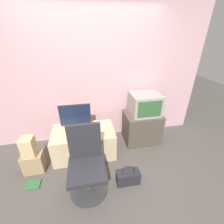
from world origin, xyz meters
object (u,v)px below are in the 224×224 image
object	(u,v)px
office_chair	(87,166)
handbag	(128,177)
book	(33,185)
mouse	(92,133)
cardboard_box_lower	(34,162)
crt_tv	(145,104)
main_monitor	(75,117)
keyboard	(78,134)

from	to	relation	value
office_chair	handbag	xyz separation A→B (m)	(0.60, -0.06, -0.30)
handbag	book	bearing A→B (deg)	171.44
mouse	cardboard_box_lower	xyz separation A→B (m)	(-0.98, -0.14, -0.35)
mouse	book	bearing A→B (deg)	-155.09
crt_tv	book	xyz separation A→B (m)	(-2.02, -0.78, -0.82)
mouse	office_chair	distance (m)	0.62
handbag	main_monitor	bearing A→B (deg)	129.78
office_chair	handbag	bearing A→B (deg)	-5.75
crt_tv	office_chair	size ratio (longest dim) A/B	0.56
cardboard_box_lower	mouse	bearing A→B (deg)	8.26
cardboard_box_lower	handbag	xyz separation A→B (m)	(1.46, -0.51, -0.06)
book	handbag	bearing A→B (deg)	-8.56
main_monitor	office_chair	xyz separation A→B (m)	(0.14, -0.82, -0.34)
keyboard	crt_tv	bearing A→B (deg)	13.28
main_monitor	mouse	world-z (taller)	main_monitor
main_monitor	book	world-z (taller)	main_monitor
crt_tv	office_chair	xyz separation A→B (m)	(-1.18, -0.93, -0.42)
keyboard	crt_tv	xyz separation A→B (m)	(1.30, 0.31, 0.32)
main_monitor	office_chair	world-z (taller)	office_chair
main_monitor	cardboard_box_lower	distance (m)	1.00
crt_tv	handbag	size ratio (longest dim) A/B	1.57
keyboard	handbag	xyz separation A→B (m)	(0.71, -0.69, -0.41)
keyboard	handbag	distance (m)	1.07
keyboard	mouse	world-z (taller)	mouse
keyboard	handbag	size ratio (longest dim) A/B	0.86
handbag	office_chair	bearing A→B (deg)	174.25
main_monitor	keyboard	size ratio (longest dim) A/B	1.76
mouse	crt_tv	xyz separation A→B (m)	(1.07, 0.34, 0.31)
crt_tv	office_chair	world-z (taller)	crt_tv
crt_tv	office_chair	bearing A→B (deg)	-141.79
main_monitor	handbag	size ratio (longest dim) A/B	1.52
crt_tv	book	bearing A→B (deg)	-158.96
keyboard	mouse	bearing A→B (deg)	-7.41
cardboard_box_lower	main_monitor	bearing A→B (deg)	26.77
main_monitor	crt_tv	world-z (taller)	crt_tv
main_monitor	office_chair	bearing A→B (deg)	-80.52
main_monitor	crt_tv	distance (m)	1.33
mouse	handbag	bearing A→B (deg)	-53.75
keyboard	cardboard_box_lower	xyz separation A→B (m)	(-0.75, -0.17, -0.35)
mouse	book	world-z (taller)	mouse
main_monitor	office_chair	size ratio (longest dim) A/B	0.54
mouse	handbag	world-z (taller)	mouse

